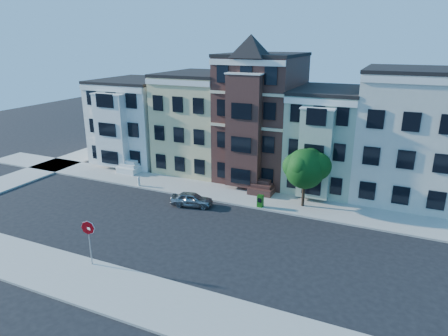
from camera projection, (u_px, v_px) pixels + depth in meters
The scene contains 13 objects.
ground at pixel (194, 233), 29.23m from camera, with size 120.00×120.00×0.00m, color black.
far_sidewalk at pixel (236, 195), 36.14m from camera, with size 60.00×4.00×0.15m, color #9E9B93.
near_sidewalk at pixel (126, 293), 22.27m from camera, with size 60.00×4.00×0.15m, color #9E9B93.
house_white at pixel (139, 121), 46.28m from camera, with size 8.00×9.00×9.00m, color silver.
house_yellow at pixel (200, 122), 42.99m from camera, with size 7.00×9.00×10.00m, color #D4BF84.
house_brown at pixel (262, 118), 39.94m from camera, with size 7.00×9.00×12.00m, color #43231E.
house_green at pixel (326, 139), 37.86m from camera, with size 6.00×9.00×9.00m, color #9AA88F.
house_cream at pixel (408, 136), 34.81m from camera, with size 8.00×9.00×11.00m, color beige.
street_tree at pixel (305, 171), 32.80m from camera, with size 5.25×5.25×6.11m, color #114D12, non-canonical shape.
parked_car at pixel (192, 199), 33.88m from camera, with size 1.43×3.56×1.21m, color gray.
newspaper_box at pixel (260, 201), 33.35m from camera, with size 0.47×0.41×1.03m, color #175412.
fire_hydrant at pixel (139, 182), 38.22m from camera, with size 0.26×0.26×0.73m, color silver.
stop_sign at pixel (90, 240), 24.48m from camera, with size 0.92×0.13×3.34m, color #B4040A, non-canonical shape.
Camera 1 is at (12.82, -23.09, 13.59)m, focal length 32.00 mm.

